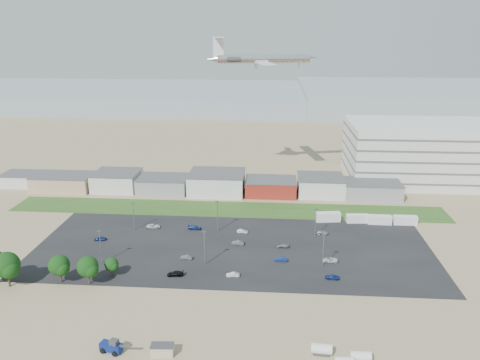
# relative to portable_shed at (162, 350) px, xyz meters

# --- Properties ---
(ground) EXTENTS (700.00, 700.00, 0.00)m
(ground) POSITION_rel_portable_shed_xyz_m (4.88, 30.45, -1.18)
(ground) COLOR #887556
(ground) RESTS_ON ground
(parking_lot) EXTENTS (120.00, 50.00, 0.01)m
(parking_lot) POSITION_rel_portable_shed_xyz_m (9.88, 50.45, -1.18)
(parking_lot) COLOR black
(parking_lot) RESTS_ON ground
(grass_strip) EXTENTS (160.00, 16.00, 0.02)m
(grass_strip) POSITION_rel_portable_shed_xyz_m (4.88, 82.45, -1.17)
(grass_strip) COLOR #304A1B
(grass_strip) RESTS_ON ground
(hills_backdrop) EXTENTS (700.00, 200.00, 9.00)m
(hills_backdrop) POSITION_rel_portable_shed_xyz_m (44.88, 345.45, 3.32)
(hills_backdrop) COLOR gray
(hills_backdrop) RESTS_ON ground
(building_row) EXTENTS (170.00, 20.00, 8.00)m
(building_row) POSITION_rel_portable_shed_xyz_m (-12.12, 101.45, 2.82)
(building_row) COLOR silver
(building_row) RESTS_ON ground
(parking_garage) EXTENTS (80.00, 40.00, 25.00)m
(parking_garage) POSITION_rel_portable_shed_xyz_m (94.88, 125.45, 11.32)
(parking_garage) COLOR silver
(parking_garage) RESTS_ON ground
(portable_shed) EXTENTS (4.84, 2.72, 2.37)m
(portable_shed) POSITION_rel_portable_shed_xyz_m (0.00, 0.00, 0.00)
(portable_shed) COLOR #BCAF8E
(portable_shed) RESTS_ON ground
(telehandler) EXTENTS (7.72, 4.25, 3.06)m
(telehandler) POSITION_rel_portable_shed_xyz_m (-10.71, 0.17, 0.35)
(telehandler) COLOR navy
(telehandler) RESTS_ON ground
(storage_tank_nw) EXTENTS (4.37, 2.44, 2.53)m
(storage_tank_nw) POSITION_rel_portable_shed_xyz_m (32.28, 2.65, 0.08)
(storage_tank_nw) COLOR silver
(storage_tank_nw) RESTS_ON ground
(storage_tank_ne) EXTENTS (4.07, 2.04, 2.44)m
(storage_tank_ne) POSITION_rel_portable_shed_xyz_m (39.83, 0.91, 0.04)
(storage_tank_ne) COLOR silver
(storage_tank_ne) RESTS_ON ground
(box_trailer_a) EXTENTS (8.70, 3.75, 3.16)m
(box_trailer_a) POSITION_rel_portable_shed_xyz_m (41.01, 73.57, 0.40)
(box_trailer_a) COLOR silver
(box_trailer_a) RESTS_ON ground
(box_trailer_b) EXTENTS (7.65, 2.95, 2.80)m
(box_trailer_b) POSITION_rel_portable_shed_xyz_m (50.95, 73.24, 0.22)
(box_trailer_b) COLOR silver
(box_trailer_b) RESTS_ON ground
(box_trailer_c) EXTENTS (7.99, 2.61, 2.98)m
(box_trailer_c) POSITION_rel_portable_shed_xyz_m (58.31, 72.49, 0.31)
(box_trailer_c) COLOR silver
(box_trailer_c) RESTS_ON ground
(box_trailer_d) EXTENTS (7.93, 2.55, 2.97)m
(box_trailer_d) POSITION_rel_portable_shed_xyz_m (66.93, 72.71, 0.30)
(box_trailer_d) COLOR silver
(box_trailer_d) RESTS_ON ground
(tree_left) EXTENTS (7.20, 7.20, 10.79)m
(tree_left) POSITION_rel_portable_shed_xyz_m (-45.57, 23.54, 4.21)
(tree_left) COLOR black
(tree_left) RESTS_ON ground
(tree_mid) EXTENTS (5.80, 5.80, 8.70)m
(tree_mid) POSITION_rel_portable_shed_xyz_m (-33.30, 26.59, 3.17)
(tree_mid) COLOR black
(tree_mid) RESTS_ON ground
(tree_right) EXTENTS (5.88, 5.88, 8.82)m
(tree_right) POSITION_rel_portable_shed_xyz_m (-25.53, 26.30, 3.23)
(tree_right) COLOR black
(tree_right) RESTS_ON ground
(tree_near) EXTENTS (3.97, 3.97, 5.95)m
(tree_near) POSITION_rel_portable_shed_xyz_m (-21.01, 30.98, 1.79)
(tree_near) COLOR black
(tree_near) RESTS_ON ground
(lightpole_front_l) EXTENTS (1.15, 0.48, 9.79)m
(lightpole_front_l) POSITION_rel_portable_shed_xyz_m (-26.38, 37.94, 3.71)
(lightpole_front_l) COLOR slate
(lightpole_front_l) RESTS_ON ground
(lightpole_front_m) EXTENTS (1.20, 0.50, 10.19)m
(lightpole_front_m) POSITION_rel_portable_shed_xyz_m (3.01, 39.05, 3.91)
(lightpole_front_m) COLOR slate
(lightpole_front_m) RESTS_ON ground
(lightpole_front_r) EXTENTS (1.17, 0.49, 9.98)m
(lightpole_front_r) POSITION_rel_portable_shed_xyz_m (35.96, 40.15, 3.81)
(lightpole_front_r) COLOR slate
(lightpole_front_r) RESTS_ON ground
(lightpole_back_l) EXTENTS (1.12, 0.47, 9.54)m
(lightpole_back_l) POSITION_rel_portable_shed_xyz_m (-23.77, 61.28, 3.59)
(lightpole_back_l) COLOR slate
(lightpole_back_l) RESTS_ON ground
(lightpole_back_m) EXTENTS (1.23, 0.51, 10.43)m
(lightpole_back_m) POSITION_rel_portable_shed_xyz_m (3.84, 62.45, 4.03)
(lightpole_back_m) COLOR slate
(lightpole_back_m) RESTS_ON ground
(lightpole_back_r) EXTENTS (1.11, 0.46, 9.43)m
(lightpole_back_r) POSITION_rel_portable_shed_xyz_m (35.50, 60.64, 3.53)
(lightpole_back_r) COLOR slate
(lightpole_back_r) RESTS_ON ground
(airliner) EXTENTS (53.01, 41.74, 13.90)m
(airliner) POSITION_rel_portable_shed_xyz_m (16.80, 119.92, 50.85)
(airliner) COLOR silver
(parked_car_0) EXTENTS (4.28, 2.06, 1.18)m
(parked_car_0) POSITION_rel_portable_shed_xyz_m (38.47, 43.20, -0.60)
(parked_car_0) COLOR silver
(parked_car_0) RESTS_ON ground
(parked_car_1) EXTENTS (3.71, 1.45, 1.20)m
(parked_car_1) POSITION_rel_portable_shed_xyz_m (24.47, 42.60, -0.58)
(parked_car_1) COLOR navy
(parked_car_1) RESTS_ON ground
(parked_car_2) EXTENTS (3.87, 1.86, 1.27)m
(parked_car_2) POSITION_rel_portable_shed_xyz_m (37.92, 33.43, -0.55)
(parked_car_2) COLOR navy
(parked_car_2) RESTS_ON ground
(parked_car_3) EXTENTS (4.55, 2.19, 1.28)m
(parked_car_3) POSITION_rel_portable_shed_xyz_m (-4.03, 32.12, -0.54)
(parked_car_3) COLOR black
(parked_car_3) RESTS_ON ground
(parked_car_4) EXTENTS (3.65, 1.65, 1.16)m
(parked_car_4) POSITION_rel_portable_shed_xyz_m (-2.78, 41.98, -0.60)
(parked_car_4) COLOR #595B5E
(parked_car_4) RESTS_ON ground
(parked_car_5) EXTENTS (3.72, 1.71, 1.24)m
(parked_car_5) POSITION_rel_portable_shed_xyz_m (-32.30, 52.49, -0.56)
(parked_car_5) COLOR navy
(parked_car_5) RESTS_ON ground
(parked_car_6) EXTENTS (4.54, 1.94, 1.31)m
(parked_car_6) POSITION_rel_portable_shed_xyz_m (-3.97, 63.22, -0.53)
(parked_car_6) COLOR navy
(parked_car_6) RESTS_ON ground
(parked_car_7) EXTENTS (3.94, 1.63, 1.27)m
(parked_car_7) POSITION_rel_portable_shed_xyz_m (11.31, 52.63, -0.55)
(parked_car_7) COLOR #595B5E
(parked_car_7) RESTS_ON ground
(parked_car_8) EXTENTS (3.82, 1.94, 1.25)m
(parked_car_8) POSITION_rel_portable_shed_xyz_m (38.14, 62.39, -0.56)
(parked_car_8) COLOR #A5A5AA
(parked_car_8) RESTS_ON ground
(parked_car_9) EXTENTS (4.57, 2.23, 1.25)m
(parked_car_9) POSITION_rel_portable_shed_xyz_m (-17.93, 63.31, -0.56)
(parked_car_9) COLOR silver
(parked_car_9) RESTS_ON ground
(parked_car_11) EXTENTS (3.50, 1.24, 1.15)m
(parked_car_11) POSITION_rel_portable_shed_xyz_m (12.06, 61.50, -0.61)
(parked_car_11) COLOR silver
(parked_car_11) RESTS_ON ground
(parked_car_12) EXTENTS (3.74, 1.54, 1.08)m
(parked_car_12) POSITION_rel_portable_shed_xyz_m (25.08, 51.62, -0.64)
(parked_car_12) COLOR #A5A5AA
(parked_car_12) RESTS_ON ground
(parked_car_13) EXTENTS (3.60, 1.54, 1.16)m
(parked_car_13) POSITION_rel_portable_shed_xyz_m (11.47, 32.82, -0.61)
(parked_car_13) COLOR silver
(parked_car_13) RESTS_ON ground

